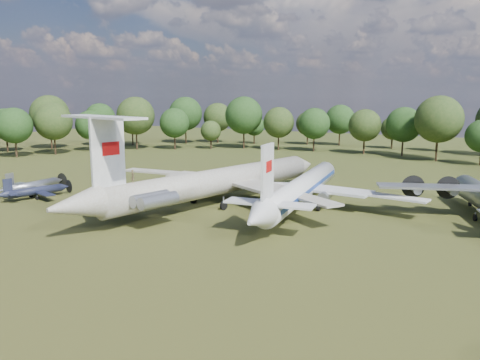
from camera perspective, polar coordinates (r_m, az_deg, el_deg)
The scene contains 6 objects.
ground at distance 73.68m, azimuth -5.85°, elevation -2.99°, with size 300.00×300.00×0.00m, color #243E14.
il62_airliner at distance 73.10m, azimuth -2.69°, elevation -0.80°, with size 44.15×57.40×5.63m, color beige, non-canonical shape.
tu104_jet at distance 71.26m, azimuth 7.54°, elevation -1.51°, with size 35.92×47.90×4.79m, color white, non-canonical shape.
small_prop_west at distance 84.39m, azimuth -23.68°, elevation -1.44°, with size 9.69×13.21×1.94m, color black, non-canonical shape.
small_prop_northwest at distance 89.39m, azimuth -23.84°, elevation -0.79°, with size 10.38×14.15×2.08m, color #919498, non-canonical shape.
person_on_il62 at distance 62.41m, azimuth -12.93°, elevation 0.46°, with size 0.62×0.41×1.70m, color #9A7E4E.
Camera 1 is at (40.54, -59.18, 16.81)m, focal length 35.00 mm.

